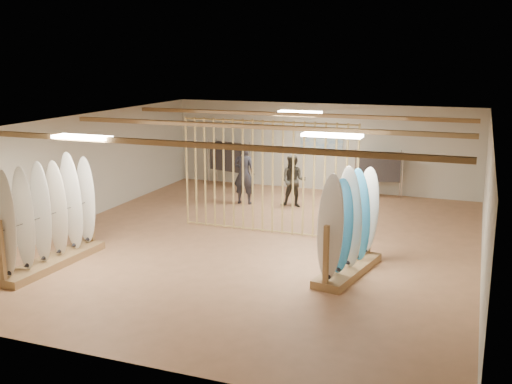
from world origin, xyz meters
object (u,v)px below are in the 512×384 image
at_px(clothing_rack_b, 378,167).
at_px(shopper_b, 293,177).
at_px(shopper_a, 244,170).
at_px(rack_left, 50,231).
at_px(clothing_rack_a, 229,157).
at_px(rack_right, 349,239).

height_order(clothing_rack_b, shopper_b, shopper_b).
bearing_deg(shopper_a, shopper_b, -178.71).
xyz_separation_m(rack_left, clothing_rack_a, (0.46, 8.31, 0.26)).
height_order(clothing_rack_a, shopper_b, shopper_b).
height_order(rack_left, clothing_rack_b, rack_left).
relative_size(clothing_rack_a, shopper_b, 0.90).
distance_m(rack_left, rack_right, 6.12).
bearing_deg(clothing_rack_a, shopper_a, -38.06).
height_order(rack_left, rack_right, rack_left).
height_order(clothing_rack_b, shopper_a, shopper_a).
bearing_deg(shopper_b, clothing_rack_a, 142.87).
xyz_separation_m(rack_right, shopper_b, (-2.66, 4.85, 0.14)).
bearing_deg(rack_left, rack_right, 18.37).
xyz_separation_m(rack_left, rack_right, (5.88, 1.70, -0.03)).
relative_size(rack_right, clothing_rack_a, 1.48).
bearing_deg(rack_left, shopper_a, 76.95).
bearing_deg(shopper_a, clothing_rack_a, -59.91).
relative_size(rack_left, clothing_rack_b, 1.86).
height_order(rack_right, clothing_rack_a, rack_right).
bearing_deg(shopper_a, rack_right, 127.04).
height_order(rack_right, shopper_b, rack_right).
relative_size(clothing_rack_a, shopper_a, 0.77).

